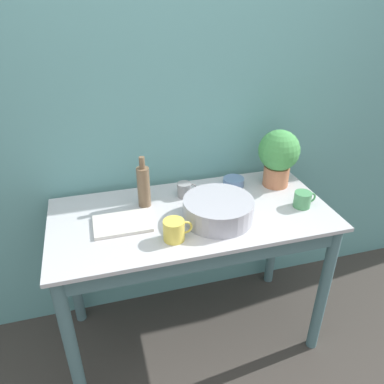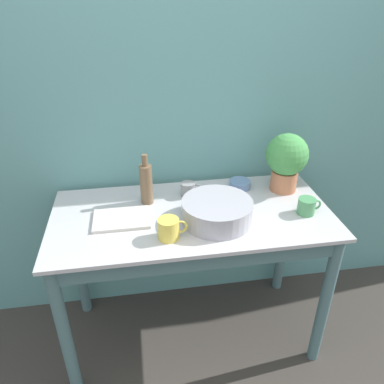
# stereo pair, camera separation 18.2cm
# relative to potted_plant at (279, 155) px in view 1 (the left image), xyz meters

# --- Properties ---
(ground_plane) EXTENTS (12.00, 12.00, 0.00)m
(ground_plane) POSITION_rel_potted_plant_xyz_m (-0.54, -0.50, -1.04)
(ground_plane) COLOR #3D3833
(wall_back) EXTENTS (6.00, 0.05, 2.40)m
(wall_back) POSITION_rel_potted_plant_xyz_m (-0.54, 0.23, 0.16)
(wall_back) COLOR #609E9E
(wall_back) RESTS_ON ground_plane
(counter_table) EXTENTS (1.40, 0.68, 0.86)m
(counter_table) POSITION_rel_potted_plant_xyz_m (-0.54, -0.19, -0.35)
(counter_table) COLOR slate
(counter_table) RESTS_ON ground_plane
(potted_plant) EXTENTS (0.23, 0.23, 0.32)m
(potted_plant) POSITION_rel_potted_plant_xyz_m (0.00, 0.00, 0.00)
(potted_plant) COLOR #B7704C
(potted_plant) RESTS_ON counter_table
(bowl_wash_large) EXTENTS (0.34, 0.34, 0.11)m
(bowl_wash_large) POSITION_rel_potted_plant_xyz_m (-0.43, -0.25, -0.13)
(bowl_wash_large) COLOR #A8A8B2
(bowl_wash_large) RESTS_ON counter_table
(bottle_tall) EXTENTS (0.06, 0.06, 0.27)m
(bottle_tall) POSITION_rel_potted_plant_xyz_m (-0.75, -0.02, -0.07)
(bottle_tall) COLOR brown
(bottle_tall) RESTS_ON counter_table
(mug_yellow) EXTENTS (0.13, 0.10, 0.10)m
(mug_yellow) POSITION_rel_potted_plant_xyz_m (-0.67, -0.35, -0.14)
(mug_yellow) COLOR #E5CC4C
(mug_yellow) RESTS_ON counter_table
(mug_grey) EXTENTS (0.11, 0.08, 0.08)m
(mug_grey) POSITION_rel_potted_plant_xyz_m (-0.53, 0.01, -0.15)
(mug_grey) COLOR gray
(mug_grey) RESTS_ON counter_table
(mug_green) EXTENTS (0.12, 0.09, 0.08)m
(mug_green) POSITION_rel_potted_plant_xyz_m (0.02, -0.25, -0.14)
(mug_green) COLOR #4C935B
(mug_green) RESTS_ON counter_table
(bowl_small_blue) EXTENTS (0.12, 0.12, 0.04)m
(bowl_small_blue) POSITION_rel_potted_plant_xyz_m (-0.23, 0.06, -0.16)
(bowl_small_blue) COLOR #6684B2
(bowl_small_blue) RESTS_ON counter_table
(tray_board) EXTENTS (0.27, 0.19, 0.02)m
(tray_board) POSITION_rel_potted_plant_xyz_m (-0.89, -0.17, -0.18)
(tray_board) COLOR beige
(tray_board) RESTS_ON counter_table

